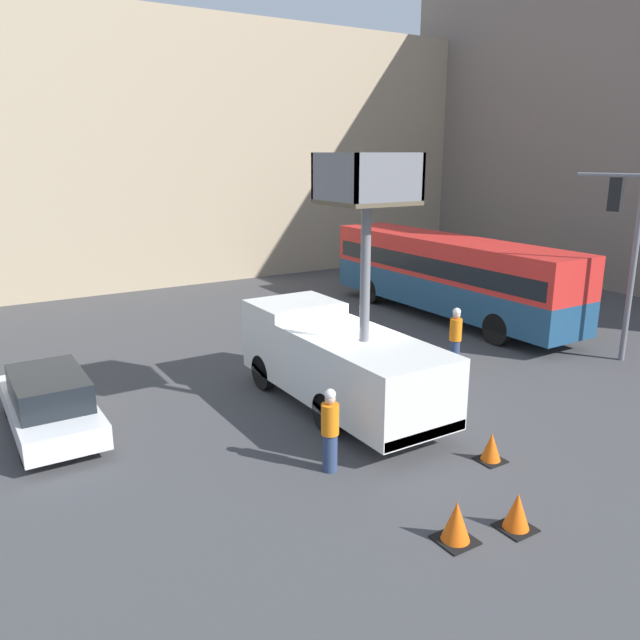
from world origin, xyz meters
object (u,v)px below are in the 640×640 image
(traffic_cone_far_side, at_px, (456,523))
(parked_car_curbside, at_px, (50,402))
(utility_truck, at_px, (339,355))
(road_worker_directing, at_px, (455,337))
(traffic_light_pole, at_px, (629,235))
(road_worker_near_truck, at_px, (330,430))
(city_bus, at_px, (448,271))
(traffic_cone_near_truck, at_px, (517,512))
(traffic_cone_mid_road, at_px, (491,448))

(traffic_cone_far_side, distance_m, parked_car_curbside, 9.92)
(utility_truck, height_order, road_worker_directing, utility_truck)
(road_worker_directing, bearing_deg, traffic_cone_far_side, -38.07)
(traffic_light_pole, bearing_deg, road_worker_near_truck, -176.00)
(city_bus, relative_size, road_worker_near_truck, 6.48)
(city_bus, relative_size, traffic_cone_near_truck, 17.01)
(road_worker_directing, bearing_deg, road_worker_near_truck, -57.73)
(utility_truck, xyz_separation_m, traffic_light_pole, (9.06, -1.96, 2.72))
(traffic_cone_far_side, bearing_deg, parked_car_curbside, 121.62)
(traffic_cone_far_side, relative_size, parked_car_curbside, 0.16)
(city_bus, distance_m, traffic_cone_far_side, 15.63)
(city_bus, bearing_deg, traffic_light_pole, -168.38)
(road_worker_directing, distance_m, traffic_cone_far_side, 9.37)
(traffic_light_pole, distance_m, road_worker_near_truck, 11.58)
(utility_truck, relative_size, traffic_cone_mid_road, 10.37)
(road_worker_directing, relative_size, traffic_cone_mid_road, 2.95)
(road_worker_directing, relative_size, parked_car_curbside, 0.41)
(traffic_light_pole, xyz_separation_m, road_worker_near_truck, (-11.09, -0.77, -3.26))
(city_bus, distance_m, traffic_light_pole, 7.77)
(city_bus, xyz_separation_m, parked_car_curbside, (-15.68, -3.03, -1.17))
(traffic_light_pole, relative_size, traffic_cone_near_truck, 8.81)
(city_bus, relative_size, traffic_cone_mid_road, 18.35)
(traffic_cone_near_truck, relative_size, traffic_cone_far_side, 0.93)
(utility_truck, bearing_deg, road_worker_directing, 9.02)
(road_worker_near_truck, height_order, traffic_cone_mid_road, road_worker_near_truck)
(city_bus, height_order, road_worker_directing, city_bus)
(road_worker_directing, xyz_separation_m, traffic_cone_far_side, (-6.44, -6.78, -0.62))
(traffic_light_pole, height_order, traffic_cone_far_side, traffic_light_pole)
(traffic_cone_near_truck, bearing_deg, road_worker_near_truck, 115.29)
(road_worker_directing, height_order, traffic_cone_near_truck, road_worker_directing)
(traffic_cone_near_truck, distance_m, parked_car_curbside, 10.85)
(city_bus, bearing_deg, road_worker_directing, 150.13)
(utility_truck, height_order, traffic_cone_far_side, utility_truck)
(traffic_light_pole, distance_m, traffic_cone_mid_road, 9.05)
(parked_car_curbside, bearing_deg, traffic_light_pole, -15.58)
(city_bus, bearing_deg, parked_car_curbside, 111.83)
(city_bus, bearing_deg, traffic_cone_mid_road, 152.34)
(road_worker_directing, height_order, traffic_cone_far_side, road_worker_directing)
(utility_truck, bearing_deg, traffic_cone_far_side, -104.19)
(traffic_light_pole, relative_size, traffic_cone_mid_road, 9.51)
(road_worker_near_truck, bearing_deg, road_worker_directing, 162.13)
(road_worker_directing, xyz_separation_m, traffic_cone_near_truck, (-5.25, -7.09, -0.65))
(utility_truck, distance_m, city_bus, 10.52)
(city_bus, height_order, traffic_cone_far_side, city_bus)
(city_bus, bearing_deg, road_worker_near_truck, 137.64)
(utility_truck, relative_size, city_bus, 0.57)
(road_worker_directing, bearing_deg, traffic_light_pole, 61.99)
(traffic_cone_far_side, bearing_deg, city_bus, 47.59)
(traffic_light_pole, distance_m, traffic_cone_far_side, 11.96)
(road_worker_directing, xyz_separation_m, traffic_cone_mid_road, (-3.70, -5.03, -0.67))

